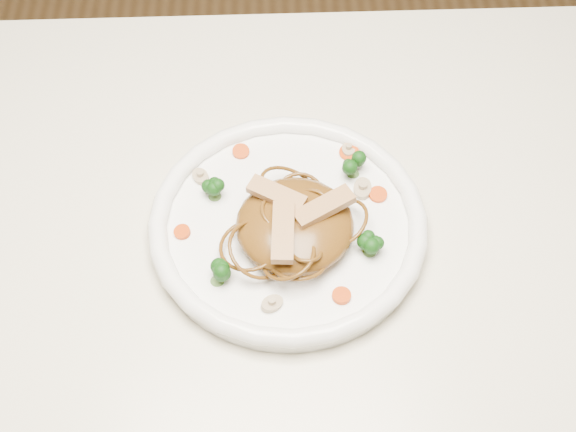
{
  "coord_description": "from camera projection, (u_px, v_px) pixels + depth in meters",
  "views": [
    {
      "loc": [
        0.01,
        -0.43,
        1.44
      ],
      "look_at": [
        0.03,
        0.05,
        0.78
      ],
      "focal_mm": 49.75,
      "sensor_mm": 36.0,
      "label": 1
    }
  ],
  "objects": [
    {
      "name": "broccoli_2",
      "position": [
        216.0,
        273.0,
        0.77
      ],
      "size": [
        0.03,
        0.03,
        0.03
      ],
      "primitive_type": null,
      "rotation": [
        0.0,
        0.0,
        0.25
      ],
      "color": "#11470E",
      "rests_on": "plate"
    },
    {
      "name": "carrot_0",
      "position": [
        349.0,
        152.0,
        0.88
      ],
      "size": [
        0.03,
        0.03,
        0.0
      ],
      "primitive_type": "cylinder",
      "rotation": [
        0.0,
        0.0,
        -0.24
      ],
      "color": "#CD3807",
      "rests_on": "plate"
    },
    {
      "name": "mushroom_0",
      "position": [
        272.0,
        304.0,
        0.76
      ],
      "size": [
        0.03,
        0.03,
        0.01
      ],
      "primitive_type": "cylinder",
      "rotation": [
        0.0,
        0.0,
        0.56
      ],
      "color": "#C5B694",
      "rests_on": "plate"
    },
    {
      "name": "noodle_mound",
      "position": [
        295.0,
        225.0,
        0.8
      ],
      "size": [
        0.15,
        0.15,
        0.04
      ],
      "primitive_type": "ellipsoid",
      "rotation": [
        0.0,
        0.0,
        -0.29
      ],
      "color": "brown",
      "rests_on": "plate"
    },
    {
      "name": "carrot_4",
      "position": [
        341.0,
        296.0,
        0.77
      ],
      "size": [
        0.02,
        0.02,
        0.0
      ],
      "primitive_type": "cylinder",
      "rotation": [
        0.0,
        0.0,
        -0.12
      ],
      "color": "#CD3807",
      "rests_on": "plate"
    },
    {
      "name": "chicken_b",
      "position": [
        277.0,
        194.0,
        0.8
      ],
      "size": [
        0.06,
        0.05,
        0.01
      ],
      "primitive_type": "cube",
      "rotation": [
        0.0,
        0.0,
        2.61
      ],
      "color": "tan",
      "rests_on": "noodle_mound"
    },
    {
      "name": "carrot_1",
      "position": [
        182.0,
        232.0,
        0.82
      ],
      "size": [
        0.02,
        0.02,
        0.0
      ],
      "primitive_type": "cylinder",
      "rotation": [
        0.0,
        0.0,
        0.19
      ],
      "color": "#CD3807",
      "rests_on": "plate"
    },
    {
      "name": "broccoli_1",
      "position": [
        214.0,
        188.0,
        0.83
      ],
      "size": [
        0.03,
        0.03,
        0.03
      ],
      "primitive_type": null,
      "rotation": [
        0.0,
        0.0,
        -0.06
      ],
      "color": "#11470E",
      "rests_on": "plate"
    },
    {
      "name": "plate",
      "position": [
        288.0,
        228.0,
        0.83
      ],
      "size": [
        0.29,
        0.29,
        0.02
      ],
      "primitive_type": "cylinder",
      "rotation": [
        0.0,
        0.0,
        -0.0
      ],
      "color": "white",
      "rests_on": "table"
    },
    {
      "name": "chicken_a",
      "position": [
        324.0,
        207.0,
        0.79
      ],
      "size": [
        0.07,
        0.05,
        0.01
      ],
      "primitive_type": "cube",
      "rotation": [
        0.0,
        0.0,
        0.49
      ],
      "color": "tan",
      "rests_on": "noodle_mound"
    },
    {
      "name": "mushroom_2",
      "position": [
        201.0,
        177.0,
        0.86
      ],
      "size": [
        0.03,
        0.03,
        0.01
      ],
      "primitive_type": "cylinder",
      "rotation": [
        0.0,
        0.0,
        -1.05
      ],
      "color": "#C5B694",
      "rests_on": "plate"
    },
    {
      "name": "mushroom_1",
      "position": [
        363.0,
        189.0,
        0.85
      ],
      "size": [
        0.03,
        0.03,
        0.01
      ],
      "primitive_type": "cylinder",
      "rotation": [
        0.0,
        0.0,
        1.43
      ],
      "color": "#C5B694",
      "rests_on": "plate"
    },
    {
      "name": "table",
      "position": [
        264.0,
        321.0,
        0.89
      ],
      "size": [
        1.2,
        0.8,
        0.75
      ],
      "color": "beige",
      "rests_on": "ground"
    },
    {
      "name": "broccoli_0",
      "position": [
        354.0,
        165.0,
        0.85
      ],
      "size": [
        0.03,
        0.03,
        0.03
      ],
      "primitive_type": null,
      "rotation": [
        0.0,
        0.0,
        0.39
      ],
      "color": "#11470E",
      "rests_on": "plate"
    },
    {
      "name": "chicken_c",
      "position": [
        283.0,
        232.0,
        0.77
      ],
      "size": [
        0.03,
        0.07,
        0.01
      ],
      "primitive_type": "cube",
      "rotation": [
        0.0,
        0.0,
        4.65
      ],
      "color": "tan",
      "rests_on": "noodle_mound"
    },
    {
      "name": "broccoli_3",
      "position": [
        371.0,
        244.0,
        0.79
      ],
      "size": [
        0.03,
        0.03,
        0.03
      ],
      "primitive_type": null,
      "rotation": [
        0.0,
        0.0,
        0.36
      ],
      "color": "#11470E",
      "rests_on": "plate"
    },
    {
      "name": "carrot_3",
      "position": [
        241.0,
        152.0,
        0.88
      ],
      "size": [
        0.03,
        0.03,
        0.0
      ],
      "primitive_type": "cylinder",
      "rotation": [
        0.0,
        0.0,
        -0.42
      ],
      "color": "#CD3807",
      "rests_on": "plate"
    },
    {
      "name": "mushroom_3",
      "position": [
        349.0,
        150.0,
        0.88
      ],
      "size": [
        0.02,
        0.02,
        0.01
      ],
      "primitive_type": "cylinder",
      "rotation": [
        0.0,
        0.0,
        1.49
      ],
      "color": "#C5B694",
      "rests_on": "plate"
    },
    {
      "name": "carrot_2",
      "position": [
        378.0,
        195.0,
        0.84
      ],
      "size": [
        0.02,
        0.02,
        0.0
      ],
      "primitive_type": "cylinder",
      "rotation": [
        0.0,
        0.0,
        0.06
      ],
      "color": "#CD3807",
      "rests_on": "plate"
    }
  ]
}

